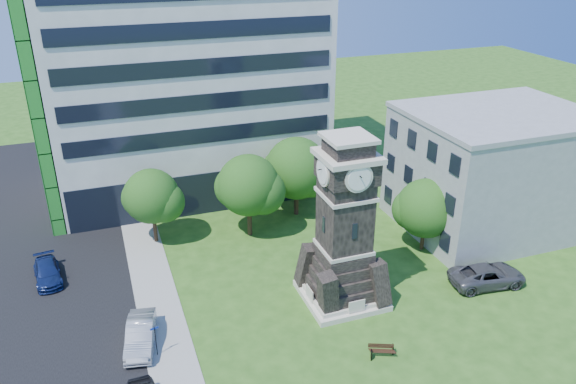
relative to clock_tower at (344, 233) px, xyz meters
name	(u,v)px	position (x,y,z in m)	size (l,w,h in m)	color
ground	(313,323)	(-3.00, -2.00, -5.28)	(160.00, 160.00, 0.00)	#295117
sidewalk	(159,309)	(-12.50, 3.00, -5.25)	(3.00, 70.00, 0.06)	gray
street	(27,336)	(-21.00, 3.00, -5.27)	(14.00, 80.00, 0.02)	black
clock_tower	(344,233)	(0.00, 0.00, 0.00)	(5.40, 5.40, 12.22)	beige
office_tall	(181,45)	(-6.20, 23.84, 8.94)	(26.20, 15.11, 28.60)	white
office_low	(493,170)	(16.97, 6.00, -0.07)	(15.20, 12.20, 10.40)	#9DA0A3
car_street_mid	(140,335)	(-14.07, -0.35, -4.50)	(1.66, 4.75, 1.56)	#96999D
car_street_north	(48,272)	(-19.83, 9.51, -4.63)	(1.82, 4.48, 1.30)	#111F4E
car_east_lot	(487,275)	(10.86, -2.15, -4.49)	(2.62, 5.68, 1.58)	#47474C
park_bench	(382,350)	(-0.20, -6.41, -4.85)	(1.58, 0.42, 0.82)	black
street_sign	(155,338)	(-13.26, -1.73, -3.90)	(0.53, 0.05, 2.21)	black
tree_nw	(152,198)	(-11.33, 12.64, -1.20)	(5.01, 4.55, 6.52)	#332114
tree_nc	(249,187)	(-3.50, 11.14, -0.79)	(5.75, 5.23, 7.29)	#332114
tree_ne	(297,170)	(1.67, 13.47, -0.88)	(6.23, 5.67, 7.42)	#332114
tree_east	(427,210)	(9.21, 4.01, -1.69)	(5.29, 4.81, 6.15)	#332114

